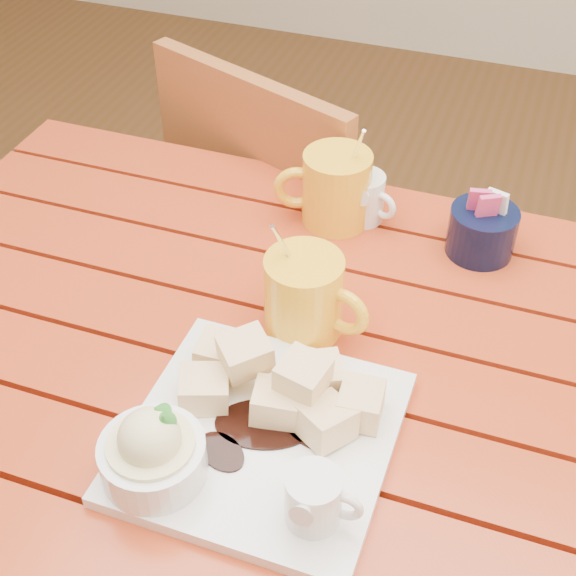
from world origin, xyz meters
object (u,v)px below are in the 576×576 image
at_px(table, 287,403).
at_px(chair_far, 291,238).
at_px(coffee_mug_right, 306,295).
at_px(coffee_mug_left, 334,187).
at_px(dessert_plate, 238,432).

distance_m(table, chair_far, 0.57).
distance_m(coffee_mug_right, chair_far, 0.61).
bearing_deg(coffee_mug_left, dessert_plate, -104.73).
bearing_deg(coffee_mug_left, table, -103.12).
height_order(coffee_mug_right, chair_far, coffee_mug_right).
xyz_separation_m(coffee_mug_right, chair_far, (-0.19, 0.48, -0.31)).
bearing_deg(coffee_mug_right, table, -91.46).
height_order(dessert_plate, coffee_mug_left, coffee_mug_left).
height_order(table, coffee_mug_right, coffee_mug_right).
relative_size(table, chair_far, 1.35).
height_order(coffee_mug_left, coffee_mug_right, coffee_mug_left).
relative_size(table, coffee_mug_right, 7.18).
bearing_deg(chair_far, dessert_plate, 125.63).
xyz_separation_m(table, coffee_mug_left, (-0.03, 0.28, 0.17)).
distance_m(dessert_plate, coffee_mug_right, 0.21).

